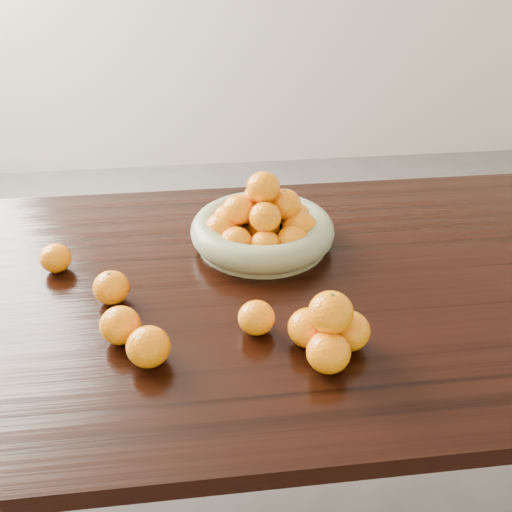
{
  "coord_description": "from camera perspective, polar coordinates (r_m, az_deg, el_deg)",
  "views": [
    {
      "loc": [
        -0.13,
        -1.04,
        1.47
      ],
      "look_at": [
        -0.01,
        -0.02,
        0.83
      ],
      "focal_mm": 40.0,
      "sensor_mm": 36.0,
      "label": 1
    }
  ],
  "objects": [
    {
      "name": "loose_orange_1",
      "position": [
        1.06,
        -10.71,
        -8.9
      ],
      "size": [
        0.08,
        0.08,
        0.07
      ],
      "primitive_type": "ellipsoid",
      "color": "orange",
      "rests_on": "dining_table"
    },
    {
      "name": "ground",
      "position": [
        1.8,
        0.13,
        -22.67
      ],
      "size": [
        5.0,
        5.0,
        0.0
      ],
      "primitive_type": "plane",
      "color": "#504D4B",
      "rests_on": "ground"
    },
    {
      "name": "fruit_bowl",
      "position": [
        1.38,
        0.63,
        3.03
      ],
      "size": [
        0.35,
        0.35,
        0.19
      ],
      "rotation": [
        0.0,
        0.0,
        -0.43
      ],
      "color": "gray",
      "rests_on": "dining_table"
    },
    {
      "name": "loose_orange_0",
      "position": [
        1.23,
        -14.27,
        -3.08
      ],
      "size": [
        0.08,
        0.08,
        0.07
      ],
      "primitive_type": "ellipsoid",
      "color": "orange",
      "rests_on": "dining_table"
    },
    {
      "name": "loose_orange_4",
      "position": [
        1.12,
        -13.43,
        -6.75
      ],
      "size": [
        0.08,
        0.08,
        0.07
      ],
      "primitive_type": "ellipsoid",
      "color": "orange",
      "rests_on": "dining_table"
    },
    {
      "name": "loose_orange_3",
      "position": [
        1.37,
        -19.41,
        -0.2
      ],
      "size": [
        0.07,
        0.07,
        0.07
      ],
      "primitive_type": "ellipsoid",
      "color": "orange",
      "rests_on": "dining_table"
    },
    {
      "name": "orange_pyramid",
      "position": [
        1.06,
        7.33,
        -7.39
      ],
      "size": [
        0.15,
        0.15,
        0.13
      ],
      "rotation": [
        0.0,
        0.0,
        -0.24
      ],
      "color": "orange",
      "rests_on": "dining_table"
    },
    {
      "name": "dining_table",
      "position": [
        1.32,
        0.17,
        -5.78
      ],
      "size": [
        2.0,
        1.0,
        0.75
      ],
      "color": "black",
      "rests_on": "ground"
    },
    {
      "name": "loose_orange_2",
      "position": [
        1.11,
        0.04,
        -6.19
      ],
      "size": [
        0.07,
        0.07,
        0.07
      ],
      "primitive_type": "ellipsoid",
      "color": "orange",
      "rests_on": "dining_table"
    }
  ]
}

